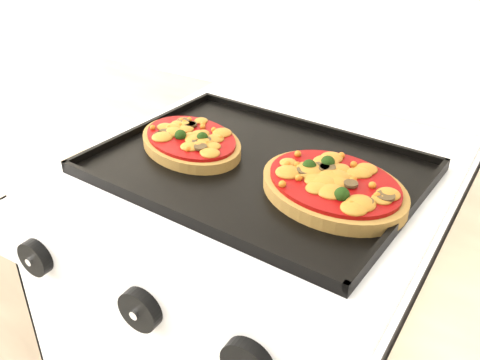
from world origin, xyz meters
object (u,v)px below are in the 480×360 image
Objects in this scene: baking_tray at (256,166)px; pizza_right at (334,185)px; stove at (261,353)px; pizza_left at (191,140)px.

baking_tray is 2.16× the size of pizza_right.
pizza_left is at bearing -164.13° from stove.
baking_tray is (0.00, -0.03, 0.47)m from stove.
stove is 1.81× the size of baking_tray.
stove is 4.35× the size of pizza_left.
pizza_right reaches higher than pizza_left.
pizza_left is 0.90× the size of pizza_right.
baking_tray reaches higher than stove.
pizza_right is at bearing -19.04° from stove.
pizza_left is (-0.13, -0.00, 0.01)m from baking_tray.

